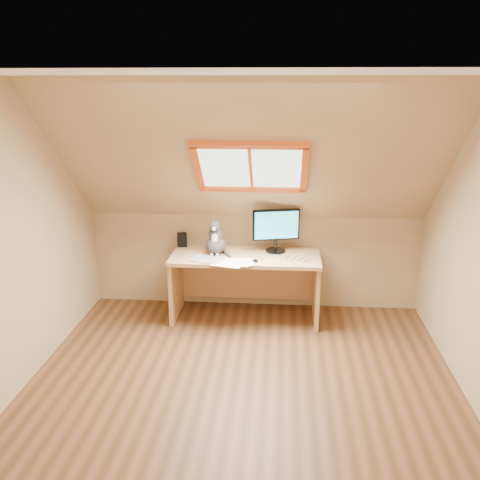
# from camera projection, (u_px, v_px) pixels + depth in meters

# --- Properties ---
(ground) EXTENTS (3.50, 3.50, 0.00)m
(ground) POSITION_uv_depth(u_px,v_px,m) (241.00, 390.00, 4.25)
(ground) COLOR brown
(ground) RESTS_ON ground
(room_shell) EXTENTS (3.52, 3.52, 2.41)m
(room_shell) POSITION_uv_depth(u_px,v_px,m) (241.00, 219.00, 3.76)
(room_shell) COLOR tan
(room_shell) RESTS_ON ground
(desk) EXTENTS (1.50, 0.66, 0.68)m
(desk) POSITION_uv_depth(u_px,v_px,m) (246.00, 273.00, 5.51)
(desk) COLOR tan
(desk) RESTS_ON ground
(monitor) EXTENTS (0.48, 0.20, 0.44)m
(monitor) POSITION_uv_depth(u_px,v_px,m) (276.00, 228.00, 5.41)
(monitor) COLOR black
(monitor) RESTS_ON desk
(cat) EXTENTS (0.22, 0.26, 0.38)m
(cat) POSITION_uv_depth(u_px,v_px,m) (216.00, 241.00, 5.39)
(cat) COLOR #4B4442
(cat) RESTS_ON desk
(desk_speaker) EXTENTS (0.12, 0.12, 0.14)m
(desk_speaker) POSITION_uv_depth(u_px,v_px,m) (182.00, 240.00, 5.66)
(desk_speaker) COLOR black
(desk_speaker) RESTS_ON desk
(graphics_tablet) EXTENTS (0.34, 0.29, 0.01)m
(graphics_tablet) POSITION_uv_depth(u_px,v_px,m) (207.00, 260.00, 5.22)
(graphics_tablet) COLOR #B2B2B7
(graphics_tablet) RESTS_ON desk
(mouse) EXTENTS (0.08, 0.11, 0.03)m
(mouse) POSITION_uv_depth(u_px,v_px,m) (256.00, 261.00, 5.16)
(mouse) COLOR black
(mouse) RESTS_ON desk
(papers) EXTENTS (0.35, 0.30, 0.01)m
(papers) POSITION_uv_depth(u_px,v_px,m) (236.00, 263.00, 5.14)
(papers) COLOR white
(papers) RESTS_ON desk
(cables) EXTENTS (0.51, 0.26, 0.01)m
(cables) POSITION_uv_depth(u_px,v_px,m) (287.00, 259.00, 5.24)
(cables) COLOR silver
(cables) RESTS_ON desk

